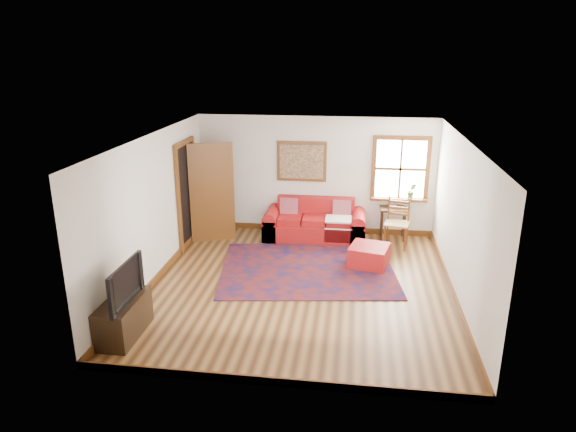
# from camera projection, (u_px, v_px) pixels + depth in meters

# --- Properties ---
(ground) EXTENTS (5.50, 5.50, 0.00)m
(ground) POSITION_uv_depth(u_px,v_px,m) (301.00, 286.00, 8.68)
(ground) COLOR #472813
(ground) RESTS_ON ground
(room_envelope) EXTENTS (5.04, 5.54, 2.52)m
(room_envelope) POSITION_uv_depth(u_px,v_px,m) (302.00, 191.00, 8.17)
(room_envelope) COLOR silver
(room_envelope) RESTS_ON ground
(window) EXTENTS (1.18, 0.20, 1.38)m
(window) POSITION_uv_depth(u_px,v_px,m) (402.00, 176.00, 10.58)
(window) COLOR white
(window) RESTS_ON ground
(doorway) EXTENTS (0.89, 1.08, 2.14)m
(doorway) POSITION_uv_depth(u_px,v_px,m) (202.00, 192.00, 10.30)
(doorway) COLOR black
(doorway) RESTS_ON ground
(framed_artwork) EXTENTS (1.05, 0.07, 0.85)m
(framed_artwork) POSITION_uv_depth(u_px,v_px,m) (302.00, 162.00, 10.78)
(framed_artwork) COLOR brown
(framed_artwork) RESTS_ON ground
(persian_rug) EXTENTS (3.40, 2.87, 0.02)m
(persian_rug) POSITION_uv_depth(u_px,v_px,m) (307.00, 269.00, 9.31)
(persian_rug) COLOR #63170E
(persian_rug) RESTS_ON ground
(red_leather_sofa) EXTENTS (2.10, 0.87, 0.82)m
(red_leather_sofa) POSITION_uv_depth(u_px,v_px,m) (315.00, 225.00, 10.79)
(red_leather_sofa) COLOR #A11416
(red_leather_sofa) RESTS_ON ground
(red_ottoman) EXTENTS (0.81, 0.81, 0.38)m
(red_ottoman) POSITION_uv_depth(u_px,v_px,m) (369.00, 256.00, 9.42)
(red_ottoman) COLOR #A11416
(red_ottoman) RESTS_ON ground
(side_table) EXTENTS (0.56, 0.42, 0.67)m
(side_table) POSITION_uv_depth(u_px,v_px,m) (393.00, 214.00, 10.65)
(side_table) COLOR black
(side_table) RESTS_ON ground
(ladder_back_chair) EXTENTS (0.54, 0.52, 0.99)m
(ladder_back_chair) POSITION_uv_depth(u_px,v_px,m) (397.00, 221.00, 10.26)
(ladder_back_chair) COLOR tan
(ladder_back_chair) RESTS_ON ground
(media_cabinet) EXTENTS (0.44, 0.99, 0.54)m
(media_cabinet) POSITION_uv_depth(u_px,v_px,m) (124.00, 318.00, 7.10)
(media_cabinet) COLOR black
(media_cabinet) RESTS_ON ground
(television) EXTENTS (0.13, 0.99, 0.57)m
(television) POSITION_uv_depth(u_px,v_px,m) (119.00, 283.00, 6.87)
(television) COLOR black
(television) RESTS_ON media_cabinet
(candle_hurricane) EXTENTS (0.12, 0.12, 0.18)m
(candle_hurricane) POSITION_uv_depth(u_px,v_px,m) (138.00, 281.00, 7.40)
(candle_hurricane) COLOR silver
(candle_hurricane) RESTS_ON media_cabinet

